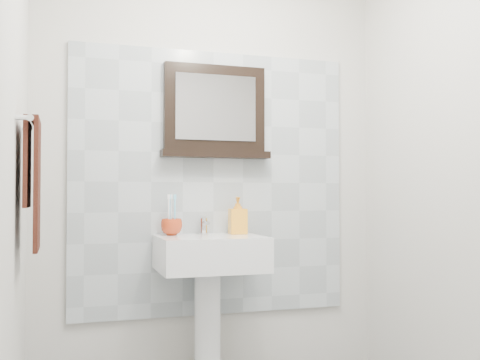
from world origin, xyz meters
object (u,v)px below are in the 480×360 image
Objects in this scene: framed_mirror at (215,114)px; hand_towel at (33,174)px; toothbrush_cup at (172,227)px; soap_dispenser at (238,215)px; pedestal_sink at (210,271)px.

framed_mirror is 1.14× the size of hand_towel.
hand_towel is at bearing -148.25° from framed_mirror.
toothbrush_cup is 0.55× the size of soap_dispenser.
hand_towel reaches higher than toothbrush_cup.
soap_dispenser is 0.33× the size of framed_mirror.
toothbrush_cup is at bearing 148.30° from pedestal_sink.
soap_dispenser is at bearing 28.57° from pedestal_sink.
framed_mirror reaches higher than toothbrush_cup.
hand_towel reaches higher than soap_dispenser.
framed_mirror is (0.26, 0.07, 0.63)m from toothbrush_cup.
toothbrush_cup is at bearing -164.44° from framed_mirror.
soap_dispenser is 0.38× the size of hand_towel.
soap_dispenser reaches higher than toothbrush_cup.
toothbrush_cup is 0.89m from hand_towel.
toothbrush_cup is at bearing 36.84° from hand_towel.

